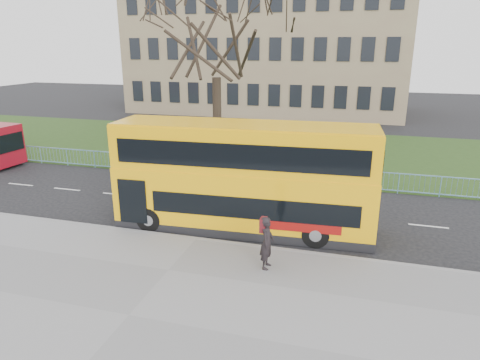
% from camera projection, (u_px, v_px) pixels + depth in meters
% --- Properties ---
extents(ground, '(120.00, 120.00, 0.00)m').
position_uv_depth(ground, '(210.00, 226.00, 18.25)').
color(ground, black).
rests_on(ground, ground).
extents(pavement, '(80.00, 10.50, 0.12)m').
position_uv_depth(pavement, '(129.00, 317.00, 12.04)').
color(pavement, slate).
rests_on(pavement, ground).
extents(kerb, '(80.00, 0.20, 0.14)m').
position_uv_depth(kerb, '(196.00, 239.00, 16.81)').
color(kerb, gray).
rests_on(kerb, ground).
extents(grass_verge, '(80.00, 15.40, 0.08)m').
position_uv_depth(grass_verge, '(275.00, 150.00, 31.36)').
color(grass_verge, '#243C15').
rests_on(grass_verge, ground).
extents(guard_railing, '(40.00, 0.12, 1.10)m').
position_uv_depth(guard_railing, '(249.00, 172.00, 24.14)').
color(guard_railing, '#6EA4C4').
rests_on(guard_railing, ground).
extents(bare_tree, '(8.96, 8.96, 12.80)m').
position_uv_depth(bare_tree, '(216.00, 60.00, 26.25)').
color(bare_tree, black).
rests_on(bare_tree, grass_verge).
extents(civic_building, '(30.00, 15.00, 14.00)m').
position_uv_depth(civic_building, '(269.00, 48.00, 49.55)').
color(civic_building, '#7F6950').
rests_on(civic_building, ground).
extents(yellow_bus, '(10.58, 3.07, 4.38)m').
position_uv_depth(yellow_bus, '(243.00, 175.00, 17.29)').
color(yellow_bus, '#FFB40A').
rests_on(yellow_bus, ground).
extents(pedestrian, '(0.46, 0.69, 1.84)m').
position_uv_depth(pedestrian, '(267.00, 243.00, 14.33)').
color(pedestrian, black).
rests_on(pedestrian, pavement).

